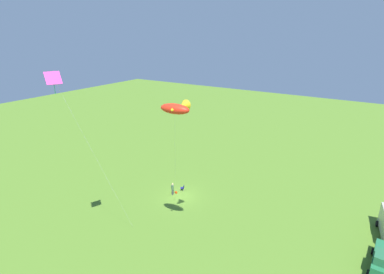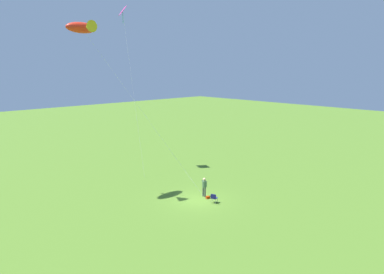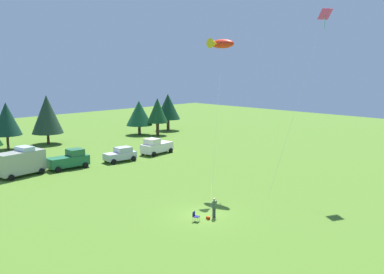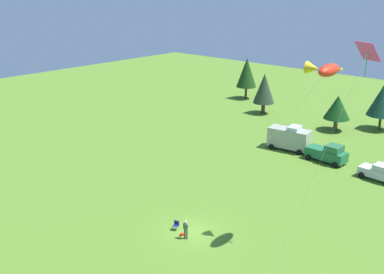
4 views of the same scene
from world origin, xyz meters
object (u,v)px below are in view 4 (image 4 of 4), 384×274
at_px(person_kite_flyer, 186,228).
at_px(kite_large_fish, 325,70).
at_px(kite_diamond_rainbow, 364,60).
at_px(backpack_on_grass, 182,234).
at_px(van_motorhome_grey, 289,138).
at_px(car_silver_compact, 380,172).
at_px(truck_green_flatbed, 327,153).
at_px(folding_chair, 176,225).

xyz_separation_m(person_kite_flyer, kite_large_fish, (8.12, 6.69, 13.79)).
height_order(person_kite_flyer, kite_diamond_rainbow, kite_diamond_rainbow).
bearing_deg(backpack_on_grass, person_kite_flyer, -12.46).
height_order(van_motorhome_grey, car_silver_compact, van_motorhome_grey).
bearing_deg(van_motorhome_grey, kite_large_fish, -63.20).
xyz_separation_m(car_silver_compact, kite_large_fish, (0.43, -16.97, 13.86)).
height_order(van_motorhome_grey, truck_green_flatbed, van_motorhome_grey).
bearing_deg(car_silver_compact, kite_large_fish, -83.71).
relative_size(backpack_on_grass, kite_large_fish, 0.02).
xyz_separation_m(truck_green_flatbed, car_silver_compact, (6.88, -1.21, -0.15)).
bearing_deg(car_silver_compact, truck_green_flatbed, 174.91).
height_order(person_kite_flyer, backpack_on_grass, person_kite_flyer).
xyz_separation_m(backpack_on_grass, kite_diamond_rainbow, (14.73, -1.57, 16.99)).
xyz_separation_m(person_kite_flyer, kite_diamond_rainbow, (14.14, -1.44, 16.08)).
bearing_deg(person_kite_flyer, van_motorhome_grey, -174.12).
distance_m(van_motorhome_grey, kite_diamond_rainbow, 36.52).
relative_size(kite_large_fish, kite_diamond_rainbow, 0.85).
xyz_separation_m(person_kite_flyer, folding_chair, (-1.70, 0.54, -0.53)).
height_order(person_kite_flyer, kite_large_fish, kite_large_fish).
bearing_deg(backpack_on_grass, truck_green_flatbed, 86.78).
bearing_deg(folding_chair, kite_large_fish, 101.15).
relative_size(backpack_on_grass, van_motorhome_grey, 0.06).
distance_m(van_motorhome_grey, kite_large_fish, 26.48).
height_order(truck_green_flatbed, kite_large_fish, kite_large_fish).
distance_m(folding_chair, truck_green_flatbed, 24.46).
bearing_deg(kite_large_fish, truck_green_flatbed, 111.91).
relative_size(person_kite_flyer, truck_green_flatbed, 0.34).
distance_m(folding_chair, kite_diamond_rainbow, 23.04).
distance_m(car_silver_compact, kite_diamond_rainbow, 30.53).
height_order(backpack_on_grass, car_silver_compact, car_silver_compact).
xyz_separation_m(truck_green_flatbed, kite_diamond_rainbow, (13.34, -26.31, 16.00)).
bearing_deg(folding_chair, van_motorhome_grey, 166.62).
xyz_separation_m(kite_large_fish, kite_diamond_rainbow, (6.02, -8.13, 2.29)).
height_order(kite_large_fish, kite_diamond_rainbow, kite_diamond_rainbow).
relative_size(person_kite_flyer, van_motorhome_grey, 0.31).
bearing_deg(truck_green_flatbed, kite_large_fish, -64.50).
bearing_deg(kite_large_fish, person_kite_flyer, -140.50).
bearing_deg(kite_large_fish, backpack_on_grass, -143.00).
distance_m(backpack_on_grass, kite_diamond_rainbow, 22.54).
relative_size(truck_green_flatbed, car_silver_compact, 1.18).
xyz_separation_m(backpack_on_grass, kite_large_fish, (8.70, 6.56, 14.70)).
bearing_deg(kite_diamond_rainbow, kite_large_fish, 126.54).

